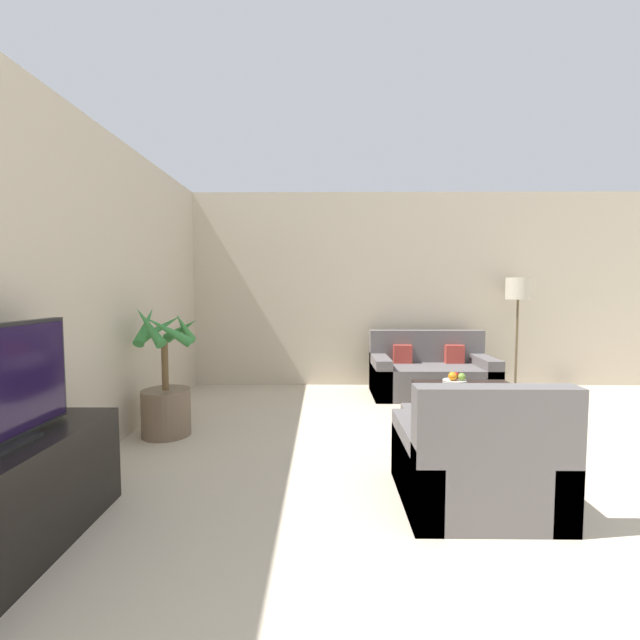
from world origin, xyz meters
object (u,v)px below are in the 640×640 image
Objects in this scene: television at (0,386)px; armchair at (476,465)px; coffee_table at (466,389)px; apple_red at (456,376)px; fruit_bowl at (455,382)px; orange_fruit at (453,376)px; apple_green at (462,377)px; ottoman at (438,432)px; tv_console at (6,505)px; potted_palm at (166,392)px; sofa_loveseat at (431,374)px; floor_lamp at (518,295)px.

television is 2.66m from armchair.
apple_red is at bearing 126.96° from coffee_table.
armchair is at bearing -103.44° from apple_red.
fruit_bowl is 2.76× the size of orange_fruit.
television is 3.85× the size of fruit_bowl.
armchair is (2.52, 0.60, -0.63)m from television.
apple_green is 0.10m from orange_fruit.
fruit_bowl is (2.95, 2.46, -0.52)m from television.
apple_red is 0.14× the size of ottoman.
tv_console is 19.22× the size of apple_red.
tv_console is 1.88m from potted_palm.
apple_red reaches higher than ottoman.
television is 3.92m from apple_red.
armchair is (2.52, 0.60, -0.03)m from tv_console.
tv_console is 3.90m from coffee_table.
coffee_table is 0.20m from orange_fruit.
orange_fruit is (-0.10, -0.00, 0.01)m from apple_green.
sofa_loveseat is (2.94, 3.42, -0.03)m from tv_console.
television is 1.93m from potted_palm.
apple_red is at bearing -87.59° from sofa_loveseat.
apple_green is 1.92m from armchair.
coffee_table is (3.06, 2.41, 0.02)m from tv_console.
coffee_table is at bearing -53.04° from apple_red.
potted_palm is 4.93× the size of fruit_bowl.
armchair is (-0.50, -1.84, -0.18)m from apple_green.
television is at bearing -140.14° from fruit_bowl.
potted_palm is 2.27× the size of ottoman.
potted_palm is at bearing -156.43° from floor_lamp.
potted_palm is (0.10, 1.87, -0.48)m from television.
television is at bearing -166.63° from armchair.
fruit_bowl is 0.08m from apple_red.
floor_lamp is 19.12× the size of apple_green.
apple_green is 0.15× the size of ottoman.
ottoman is at bearing -112.64° from orange_fruit.
tv_console is at bearing -141.08° from apple_green.
television is 1.78× the size of ottoman.
coffee_table is at bearing -12.50° from orange_fruit.
floor_lamp is (4.12, 3.63, 0.39)m from television.
floor_lamp is 2.92m from ottoman.
sofa_loveseat is 2.01m from ottoman.
floor_lamp reaches higher than orange_fruit.
floor_lamp reaches higher than potted_palm.
apple_red is (-0.08, 0.11, 0.12)m from coffee_table.
tv_console is at bearing -140.16° from orange_fruit.
potted_palm is at bearing -151.45° from sofa_loveseat.
sofa_loveseat is at bearing -170.04° from floor_lamp.
potted_palm reaches higher than apple_red.
television is at bearing -138.62° from floor_lamp.
sofa_loveseat is at bearing 88.87° from orange_fruit.
coffee_table is 1.91× the size of ottoman.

